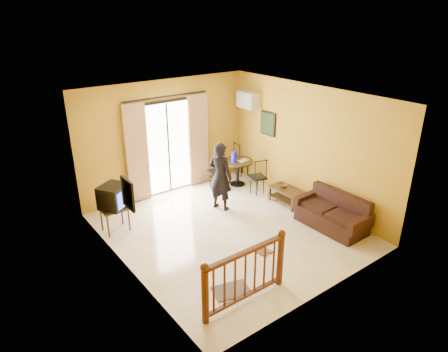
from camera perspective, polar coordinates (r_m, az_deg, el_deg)
ground at (r=8.46m, az=0.72°, el=-7.72°), size 5.00×5.00×0.00m
room_shell at (r=7.73m, az=0.78°, el=3.21°), size 5.00×5.00×5.00m
balcony_door at (r=9.83m, az=-7.95°, el=4.16°), size 2.25×0.14×2.46m
tv_table at (r=8.52m, az=-15.42°, el=-4.79°), size 0.54×0.45×0.54m
television at (r=8.39m, az=-15.43°, el=-2.82°), size 0.71×0.69×0.48m
picture_left at (r=6.59m, az=-13.57°, el=-2.50°), size 0.05×0.42×0.52m
dining_table at (r=10.35m, az=1.97°, el=1.47°), size 0.81×0.81×0.67m
water_jug at (r=10.18m, az=1.47°, el=2.79°), size 0.15×0.15×0.27m
serving_tray at (r=10.29m, az=2.80°, el=2.24°), size 0.31×0.22×0.02m
dining_chairs at (r=10.52m, az=2.04°, el=-1.29°), size 1.54×1.64×0.95m
air_conditioner at (r=10.34m, az=3.42°, el=10.81°), size 0.31×0.60×0.40m
botanical_print at (r=10.07m, az=6.30°, el=7.45°), size 0.05×0.50×0.60m
coffee_table at (r=9.55m, az=8.95°, el=-2.52°), size 0.47×0.85×0.38m
bowl at (r=9.58m, az=8.42°, el=-1.38°), size 0.23×0.23×0.06m
sofa at (r=8.76m, az=15.31°, el=-5.37°), size 0.73×1.56×0.75m
standing_person at (r=9.00m, az=-0.53°, el=-0.07°), size 0.57×0.68×1.59m
stair_balustrade at (r=6.31m, az=3.06°, el=-13.53°), size 1.63×0.13×1.04m
doormat at (r=6.84m, az=1.03°, el=-16.01°), size 0.68×0.54×0.02m
sandals at (r=7.78m, az=5.72°, el=-10.70°), size 0.27×0.26×0.03m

